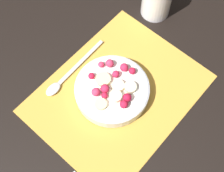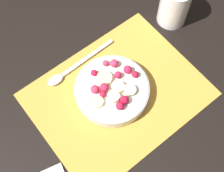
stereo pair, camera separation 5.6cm
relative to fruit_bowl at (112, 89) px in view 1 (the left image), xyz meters
name	(u,v)px [view 1 (the left image)]	position (x,y,z in m)	size (l,w,h in m)	color
ground_plane	(118,94)	(0.01, -0.01, -0.03)	(3.00, 3.00, 0.00)	black
placemat	(118,93)	(0.01, -0.01, -0.02)	(0.40, 0.31, 0.01)	gold
fruit_bowl	(112,89)	(0.00, 0.00, 0.00)	(0.18, 0.18, 0.05)	silver
spoon	(65,77)	(-0.05, 0.11, -0.02)	(0.21, 0.03, 0.01)	silver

